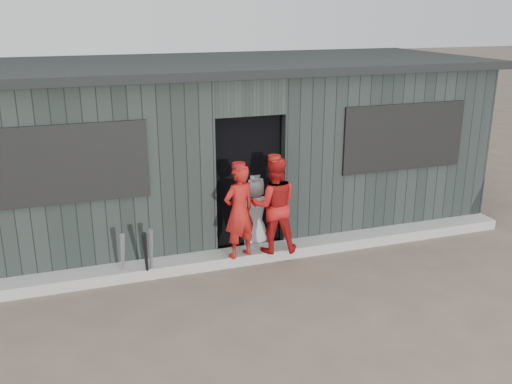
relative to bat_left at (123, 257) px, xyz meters
name	(u,v)px	position (x,y,z in m)	size (l,w,h in m)	color
ground	(308,323)	(1.84, -1.67, -0.36)	(80.00, 80.00, 0.00)	brown
curb	(256,254)	(1.84, 0.15, -0.28)	(8.00, 0.36, 0.15)	#9FA09A
bat_left	(123,257)	(0.00, 0.00, 0.00)	(0.07, 0.07, 0.73)	#95959D
bat_mid	(151,254)	(0.35, -0.04, 0.01)	(0.07, 0.07, 0.73)	gray
bat_right	(146,256)	(0.28, -0.11, 0.02)	(0.07, 0.07, 0.79)	black
player_red_left	(239,211)	(1.56, 0.00, 0.44)	(0.47, 0.31, 1.29)	#A81814
player_red_right	(274,205)	(2.06, 0.02, 0.46)	(0.65, 0.51, 1.35)	#AD1615
player_grey_back	(254,213)	(1.95, 0.52, 0.19)	(0.54, 0.35, 1.11)	#B0B0B0
dugout	(221,144)	(1.84, 1.83, 0.93)	(8.30, 3.30, 2.62)	black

